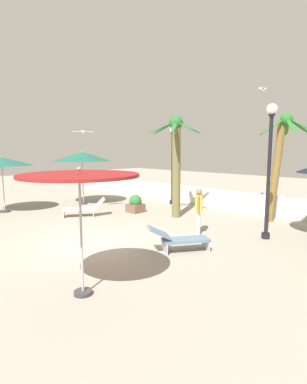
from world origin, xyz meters
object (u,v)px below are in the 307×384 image
(patio_umbrella_1, at_px, (2,162))
(seagull_0, at_px, (83,132))
(lounge_chair_1, at_px, (84,208))
(seagull_1, at_px, (263,89))
(lamp_post_0, at_px, (270,159))
(lamp_post_1, at_px, (172,160))
(patio_umbrella_3, at_px, (82,157))
(palm_tree_1, at_px, (176,155))
(patio_umbrella_0, at_px, (79,180))
(guest_1, at_px, (199,207))
(palm_tree_0, at_px, (279,155))
(lounge_chair_2, at_px, (178,239))
(planter, at_px, (135,204))

(patio_umbrella_1, bearing_deg, seagull_0, 37.71)
(lounge_chair_1, xyz_separation_m, seagull_1, (4.40, 8.04, 5.71))
(lamp_post_0, height_order, lamp_post_1, lamp_post_0)
(patio_umbrella_3, distance_m, seagull_0, 3.00)
(seagull_1, bearing_deg, palm_tree_1, -104.82)
(lamp_post_1, bearing_deg, palm_tree_1, -46.38)
(seagull_0, bearing_deg, lounge_chair_1, -38.81)
(patio_umbrella_0, distance_m, patio_umbrella_1, 10.37)
(patio_umbrella_0, relative_size, seagull_1, 2.38)
(patio_umbrella_1, xyz_separation_m, guest_1, (9.13, 3.30, -1.42))
(palm_tree_0, height_order, seagull_1, seagull_1)
(patio_umbrella_1, height_order, seagull_1, seagull_1)
(lamp_post_0, bearing_deg, seagull_1, 118.32)
(lamp_post_0, distance_m, lounge_chair_1, 8.16)
(lounge_chair_2, bearing_deg, lounge_chair_1, 172.73)
(seagull_0, bearing_deg, lounge_chair_2, -9.60)
(lamp_post_1, relative_size, planter, 4.96)
(planter, bearing_deg, lounge_chair_1, -113.15)
(palm_tree_0, bearing_deg, patio_umbrella_0, -91.07)
(lamp_post_1, height_order, seagull_0, lamp_post_1)
(palm_tree_0, bearing_deg, lamp_post_1, 177.82)
(lamp_post_0, distance_m, planter, 6.90)
(seagull_1, bearing_deg, seagull_0, -121.93)
(palm_tree_1, bearing_deg, seagull_1, 75.18)
(seagull_0, height_order, seagull_1, seagull_1)
(patio_umbrella_1, height_order, palm_tree_0, palm_tree_0)
(patio_umbrella_1, relative_size, seagull_1, 2.48)
(patio_umbrella_1, distance_m, seagull_1, 13.47)
(palm_tree_0, relative_size, lounge_chair_2, 2.40)
(palm_tree_1, distance_m, lamp_post_1, 3.32)
(patio_umbrella_1, bearing_deg, palm_tree_0, 34.73)
(lounge_chair_1, relative_size, guest_1, 1.12)
(lamp_post_0, height_order, planter, lamp_post_0)
(lamp_post_0, distance_m, seagull_1, 7.28)
(lamp_post_1, bearing_deg, patio_umbrella_0, -58.77)
(lamp_post_1, relative_size, guest_1, 2.53)
(lamp_post_1, bearing_deg, palm_tree_0, -2.18)
(seagull_0, bearing_deg, guest_1, 7.93)
(palm_tree_0, xyz_separation_m, lamp_post_0, (0.76, -2.63, -0.06))
(planter, bearing_deg, palm_tree_1, 15.47)
(patio_umbrella_1, distance_m, palm_tree_0, 12.55)
(palm_tree_1, distance_m, guest_1, 3.49)
(lamp_post_0, distance_m, lamp_post_1, 7.30)
(seagull_0, bearing_deg, patio_umbrella_3, 148.77)
(lamp_post_1, height_order, seagull_1, seagull_1)
(seagull_1, bearing_deg, lamp_post_1, -142.42)
(lamp_post_0, xyz_separation_m, seagull_0, (-7.86, -2.04, 1.10))
(palm_tree_1, bearing_deg, lounge_chair_1, -136.88)
(lounge_chair_2, bearing_deg, patio_umbrella_0, -84.76)
(palm_tree_1, xyz_separation_m, lounge_chair_1, (-3.02, -2.83, -2.39))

